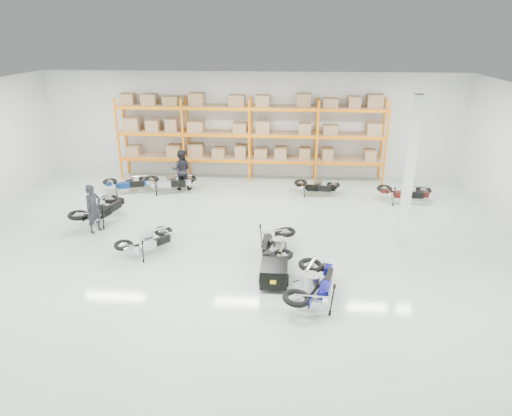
# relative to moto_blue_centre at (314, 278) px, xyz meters

# --- Properties ---
(room) EXTENTS (18.00, 18.00, 18.00)m
(room) POSITION_rel_moto_blue_centre_xyz_m (-2.37, 2.93, 1.66)
(room) COLOR silver
(room) RESTS_ON ground
(pallet_rack) EXTENTS (11.28, 0.98, 3.62)m
(pallet_rack) POSITION_rel_moto_blue_centre_xyz_m (-2.37, 9.38, 1.67)
(pallet_rack) COLOR orange
(pallet_rack) RESTS_ON ground
(structural_column) EXTENTS (0.25, 0.25, 4.50)m
(structural_column) POSITION_rel_moto_blue_centre_xyz_m (2.83, 3.43, 1.66)
(structural_column) COLOR white
(structural_column) RESTS_ON ground
(moto_blue_centre) EXTENTS (1.38, 2.10, 1.25)m
(moto_blue_centre) POSITION_rel_moto_blue_centre_xyz_m (0.00, 0.00, 0.00)
(moto_blue_centre) COLOR #090854
(moto_blue_centre) RESTS_ON ground
(moto_silver_left) EXTENTS (1.67, 1.76, 1.05)m
(moto_silver_left) POSITION_rel_moto_blue_centre_xyz_m (-4.74, 2.14, -0.09)
(moto_silver_left) COLOR #A8A9AF
(moto_silver_left) RESTS_ON ground
(moto_black_far_left) EXTENTS (1.47, 2.14, 1.26)m
(moto_black_far_left) POSITION_rel_moto_blue_centre_xyz_m (-7.06, 4.33, 0.00)
(moto_black_far_left) COLOR black
(moto_black_far_left) RESTS_ON ground
(moto_touring_right) EXTENTS (0.98, 1.83, 1.16)m
(moto_touring_right) POSITION_rel_moto_blue_centre_xyz_m (-0.98, 2.17, -0.04)
(moto_touring_right) COLOR black
(moto_touring_right) RESTS_ON ground
(trailer) EXTENTS (0.76, 1.44, 0.60)m
(trailer) POSITION_rel_moto_blue_centre_xyz_m (-0.98, 0.57, -0.24)
(trailer) COLOR black
(trailer) RESTS_ON ground
(moto_back_a) EXTENTS (1.87, 1.36, 1.09)m
(moto_back_a) POSITION_rel_moto_blue_centre_xyz_m (-7.12, 7.31, -0.08)
(moto_back_a) COLOR navy
(moto_back_a) RESTS_ON ground
(moto_back_b) EXTENTS (1.94, 1.20, 1.17)m
(moto_back_b) POSITION_rel_moto_blue_centre_xyz_m (-5.46, 7.48, -0.04)
(moto_back_b) COLOR #ABAEB4
(moto_back_b) RESTS_ON ground
(moto_back_c) EXTENTS (1.64, 0.94, 1.01)m
(moto_back_c) POSITION_rel_moto_blue_centre_xyz_m (0.42, 7.56, -0.11)
(moto_back_c) COLOR black
(moto_back_c) RESTS_ON ground
(moto_back_d) EXTENTS (1.77, 0.92, 1.13)m
(moto_back_d) POSITION_rel_moto_blue_centre_xyz_m (3.71, 6.99, -0.06)
(moto_back_d) COLOR #46110E
(moto_back_d) RESTS_ON ground
(person_left) EXTENTS (0.61, 0.69, 1.60)m
(person_left) POSITION_rel_moto_blue_centre_xyz_m (-6.89, 3.48, 0.21)
(person_left) COLOR #22222A
(person_left) RESTS_ON ground
(person_back) EXTENTS (0.84, 0.67, 1.66)m
(person_back) POSITION_rel_moto_blue_centre_xyz_m (-5.03, 7.79, 0.24)
(person_back) COLOR black
(person_back) RESTS_ON ground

